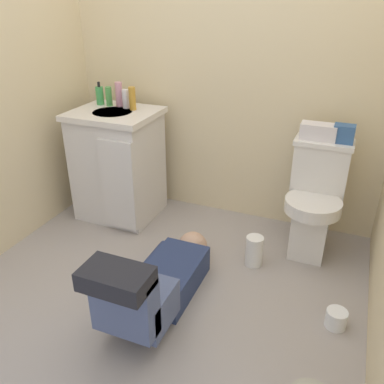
{
  "coord_description": "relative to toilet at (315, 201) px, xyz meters",
  "views": [
    {
      "loc": [
        0.9,
        -1.78,
        1.6
      ],
      "look_at": [
        0.03,
        0.34,
        0.45
      ],
      "focal_mm": 38.1,
      "sensor_mm": 36.0,
      "label": 1
    }
  ],
  "objects": [
    {
      "name": "ground_plane",
      "position": [
        -0.75,
        -0.68,
        -0.39
      ],
      "size": [
        2.79,
        2.95,
        0.04
      ],
      "primitive_type": "cube",
      "color": "#9D938A"
    },
    {
      "name": "wall_back",
      "position": [
        -0.75,
        0.34,
        0.83
      ],
      "size": [
        2.45,
        0.08,
        2.4
      ],
      "primitive_type": "cube",
      "color": "beige",
      "rests_on": "ground_plane"
    },
    {
      "name": "toilet",
      "position": [
        0.0,
        0.0,
        0.0
      ],
      "size": [
        0.36,
        0.46,
        0.75
      ],
      "color": "silver",
      "rests_on": "ground_plane"
    },
    {
      "name": "vanity_cabinet",
      "position": [
        -1.44,
        -0.05,
        0.05
      ],
      "size": [
        0.6,
        0.53,
        0.82
      ],
      "color": "silver",
      "rests_on": "ground_plane"
    },
    {
      "name": "faucet",
      "position": [
        -1.44,
        0.09,
        0.5
      ],
      "size": [
        0.02,
        0.02,
        0.1
      ],
      "primitive_type": "cylinder",
      "color": "silver",
      "rests_on": "vanity_cabinet"
    },
    {
      "name": "person_plumber",
      "position": [
        -0.69,
        -0.92,
        -0.19
      ],
      "size": [
        0.39,
        1.06,
        0.52
      ],
      "color": "navy",
      "rests_on": "ground_plane"
    },
    {
      "name": "tissue_box",
      "position": [
        -0.05,
        0.09,
        0.43
      ],
      "size": [
        0.22,
        0.11,
        0.1
      ],
      "primitive_type": "cube",
      "color": "silver",
      "rests_on": "toilet"
    },
    {
      "name": "toiletry_bag",
      "position": [
        0.1,
        0.09,
        0.44
      ],
      "size": [
        0.12,
        0.09,
        0.11
      ],
      "primitive_type": "cube",
      "color": "#33598C",
      "rests_on": "toilet"
    },
    {
      "name": "soap_dispenser",
      "position": [
        -1.63,
        0.07,
        0.52
      ],
      "size": [
        0.06,
        0.06,
        0.17
      ],
      "color": "#409C4F",
      "rests_on": "vanity_cabinet"
    },
    {
      "name": "bottle_green",
      "position": [
        -1.55,
        0.07,
        0.52
      ],
      "size": [
        0.05,
        0.05,
        0.14
      ],
      "primitive_type": "cylinder",
      "color": "#4FA14A",
      "rests_on": "vanity_cabinet"
    },
    {
      "name": "bottle_pink",
      "position": [
        -1.47,
        0.08,
        0.54
      ],
      "size": [
        0.05,
        0.05,
        0.18
      ],
      "primitive_type": "cylinder",
      "color": "pink",
      "rests_on": "vanity_cabinet"
    },
    {
      "name": "bottle_white",
      "position": [
        -1.4,
        0.06,
        0.52
      ],
      "size": [
        0.05,
        0.05,
        0.13
      ],
      "primitive_type": "cylinder",
      "color": "white",
      "rests_on": "vanity_cabinet"
    },
    {
      "name": "bottle_amber",
      "position": [
        -1.33,
        0.03,
        0.53
      ],
      "size": [
        0.05,
        0.05,
        0.16
      ],
      "primitive_type": "cylinder",
      "color": "#C1892B",
      "rests_on": "vanity_cabinet"
    },
    {
      "name": "paper_towel_roll",
      "position": [
        -0.3,
        -0.32,
        -0.27
      ],
      "size": [
        0.11,
        0.11,
        0.2
      ],
      "primitive_type": "cylinder",
      "color": "white",
      "rests_on": "ground_plane"
    },
    {
      "name": "toilet_paper_roll",
      "position": [
        0.24,
        -0.69,
        -0.32
      ],
      "size": [
        0.11,
        0.11,
        0.1
      ],
      "primitive_type": "cylinder",
      "color": "white",
      "rests_on": "ground_plane"
    }
  ]
}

